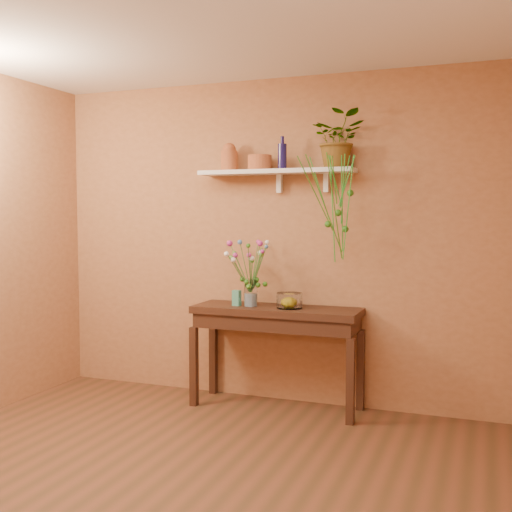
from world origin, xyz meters
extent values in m
plane|color=brown|center=(0.00, 0.00, 0.00)|extent=(4.00, 4.00, 0.00)
plane|color=silver|center=(0.00, 0.00, 2.70)|extent=(4.00, 4.00, 0.00)
cube|color=#AA7349|center=(0.00, 2.00, 1.35)|extent=(4.00, 0.04, 2.70)
cube|color=#3B1F13|center=(0.10, 1.76, 0.80)|extent=(1.36, 0.44, 0.06)
cube|color=#3B1F13|center=(0.10, 1.76, 0.71)|extent=(1.31, 0.40, 0.12)
cube|color=#3B1F13|center=(-0.55, 1.57, 0.33)|extent=(0.06, 0.06, 0.65)
cube|color=#3B1F13|center=(0.75, 1.57, 0.33)|extent=(0.06, 0.06, 0.65)
cube|color=#3B1F13|center=(-0.55, 1.95, 0.33)|extent=(0.06, 0.06, 0.65)
cube|color=#3B1F13|center=(0.75, 1.95, 0.33)|extent=(0.06, 0.06, 0.65)
cube|color=white|center=(0.05, 1.87, 1.92)|extent=(1.30, 0.24, 0.04)
cube|color=white|center=(0.05, 1.97, 1.83)|extent=(0.04, 0.05, 0.15)
cube|color=white|center=(0.45, 1.97, 1.83)|extent=(0.04, 0.05, 0.15)
cylinder|color=#AE5735|center=(-0.36, 1.87, 2.02)|extent=(0.18, 0.18, 0.17)
sphere|color=#AE5735|center=(-0.36, 1.87, 2.11)|extent=(0.11, 0.11, 0.11)
cylinder|color=#AE5735|center=(-0.08, 1.85, 2.00)|extent=(0.24, 0.24, 0.12)
cylinder|color=#161145|center=(0.11, 1.85, 2.04)|extent=(0.08, 0.08, 0.20)
cylinder|color=#161145|center=(0.11, 1.85, 2.17)|extent=(0.03, 0.03, 0.06)
imported|color=#2F6D18|center=(0.56, 1.90, 2.16)|extent=(0.44, 0.40, 0.45)
cylinder|color=#2F6D18|center=(0.60, 1.64, 1.62)|extent=(0.03, 0.41, 0.79)
cylinder|color=green|center=(0.65, 1.71, 1.76)|extent=(0.08, 0.22, 0.52)
cylinder|color=green|center=(0.65, 1.76, 1.82)|extent=(0.09, 0.05, 0.40)
cylinder|color=#2F6D18|center=(0.57, 1.74, 1.84)|extent=(0.03, 0.08, 0.37)
cylinder|color=green|center=(0.67, 1.75, 1.83)|extent=(0.14, 0.04, 0.39)
cylinder|color=green|center=(0.63, 1.77, 1.65)|extent=(0.03, 0.16, 0.73)
cylinder|color=#2F6D18|center=(0.51, 1.67, 1.65)|extent=(0.22, 0.29, 0.75)
cylinder|color=green|center=(0.58, 1.73, 1.82)|extent=(0.08, 0.19, 0.40)
cylinder|color=green|center=(0.44, 1.79, 1.78)|extent=(0.14, 0.10, 0.49)
cylinder|color=#2F6D18|center=(0.42, 1.73, 1.73)|extent=(0.24, 0.23, 0.58)
cylinder|color=green|center=(0.56, 1.73, 1.61)|extent=(0.02, 0.13, 0.82)
cylinder|color=green|center=(0.68, 1.73, 1.62)|extent=(0.10, 0.10, 0.80)
sphere|color=#2F6D18|center=(0.52, 1.76, 1.50)|extent=(0.05, 0.05, 0.05)
sphere|color=#2F6D18|center=(0.69, 1.74, 1.74)|extent=(0.05, 0.05, 0.05)
sphere|color=#2F6D18|center=(0.65, 1.77, 1.46)|extent=(0.05, 0.05, 0.05)
sphere|color=#2F6D18|center=(0.61, 1.70, 1.58)|extent=(0.05, 0.05, 0.05)
cylinder|color=white|center=(-0.11, 1.73, 0.94)|extent=(0.11, 0.11, 0.22)
cylinder|color=silver|center=(-0.11, 1.73, 0.88)|extent=(0.10, 0.10, 0.11)
cylinder|color=#386B28|center=(-0.11, 1.69, 1.10)|extent=(0.02, 0.08, 0.31)
sphere|color=#B62E8D|center=(-0.10, 1.66, 1.25)|extent=(0.04, 0.04, 0.04)
cylinder|color=#386B28|center=(-0.09, 1.63, 1.14)|extent=(0.06, 0.20, 0.39)
sphere|color=#2F6D18|center=(-0.06, 1.54, 1.33)|extent=(0.04, 0.04, 0.04)
cylinder|color=#386B28|center=(-0.10, 1.70, 1.08)|extent=(0.04, 0.06, 0.28)
sphere|color=white|center=(-0.08, 1.68, 1.22)|extent=(0.04, 0.04, 0.04)
cylinder|color=#386B28|center=(-0.05, 1.69, 1.11)|extent=(0.13, 0.08, 0.34)
sphere|color=#B62E8D|center=(0.01, 1.66, 1.28)|extent=(0.03, 0.03, 0.03)
cylinder|color=#386B28|center=(-0.06, 1.72, 1.10)|extent=(0.11, 0.03, 0.31)
sphere|color=#5D9038|center=(-0.01, 1.71, 1.25)|extent=(0.04, 0.04, 0.04)
cylinder|color=#386B28|center=(-0.07, 1.73, 1.14)|extent=(0.09, 0.01, 0.40)
sphere|color=#B62E8D|center=(-0.03, 1.73, 1.34)|extent=(0.05, 0.05, 0.05)
cylinder|color=#386B28|center=(-0.07, 1.74, 1.11)|extent=(0.09, 0.03, 0.34)
sphere|color=#5D9038|center=(-0.03, 1.75, 1.28)|extent=(0.03, 0.03, 0.03)
cylinder|color=#386B28|center=(-0.06, 1.78, 1.13)|extent=(0.10, 0.11, 0.37)
sphere|color=#4775B4|center=(-0.01, 1.83, 1.31)|extent=(0.03, 0.03, 0.03)
cylinder|color=#386B28|center=(-0.09, 1.78, 1.10)|extent=(0.05, 0.10, 0.32)
sphere|color=white|center=(-0.07, 1.83, 1.26)|extent=(0.05, 0.05, 0.05)
cylinder|color=#386B28|center=(-0.07, 1.81, 1.14)|extent=(0.09, 0.16, 0.41)
sphere|color=white|center=(-0.03, 1.88, 1.34)|extent=(0.04, 0.04, 0.04)
cylinder|color=#386B28|center=(-0.12, 1.82, 1.14)|extent=(0.01, 0.19, 0.40)
sphere|color=#B62E8D|center=(-0.12, 1.91, 1.34)|extent=(0.04, 0.04, 0.04)
cylinder|color=#386B28|center=(-0.13, 1.78, 1.06)|extent=(0.03, 0.11, 0.25)
sphere|color=#2F6D18|center=(-0.14, 1.84, 1.19)|extent=(0.03, 0.03, 0.03)
cylinder|color=#386B28|center=(-0.14, 1.80, 1.07)|extent=(0.06, 0.15, 0.27)
sphere|color=white|center=(-0.17, 1.87, 1.20)|extent=(0.03, 0.03, 0.03)
cylinder|color=#386B28|center=(-0.23, 1.78, 1.14)|extent=(0.24, 0.12, 0.39)
sphere|color=#B62E8D|center=(-0.35, 1.84, 1.33)|extent=(0.05, 0.05, 0.05)
cylinder|color=#386B28|center=(-0.20, 1.76, 1.10)|extent=(0.18, 0.08, 0.31)
sphere|color=#5D9038|center=(-0.28, 1.80, 1.25)|extent=(0.04, 0.04, 0.04)
cylinder|color=#386B28|center=(-0.18, 1.73, 1.09)|extent=(0.15, 0.02, 0.30)
sphere|color=#B62E8D|center=(-0.25, 1.74, 1.24)|extent=(0.04, 0.04, 0.04)
cylinder|color=#386B28|center=(-0.19, 1.70, 1.08)|extent=(0.16, 0.06, 0.28)
sphere|color=#5D9038|center=(-0.26, 1.68, 1.22)|extent=(0.04, 0.04, 0.04)
cylinder|color=#386B28|center=(-0.15, 1.69, 1.15)|extent=(0.07, 0.08, 0.41)
sphere|color=#4775B4|center=(-0.18, 1.66, 1.35)|extent=(0.04, 0.04, 0.04)
cylinder|color=#386B28|center=(-0.18, 1.63, 1.10)|extent=(0.12, 0.20, 0.33)
sphere|color=white|center=(-0.24, 1.53, 1.26)|extent=(0.04, 0.04, 0.04)
cylinder|color=#386B28|center=(-0.16, 1.65, 1.08)|extent=(0.09, 0.16, 0.28)
sphere|color=white|center=(-0.20, 1.58, 1.21)|extent=(0.04, 0.04, 0.04)
sphere|color=#2F6D18|center=(-0.01, 1.77, 1.01)|extent=(0.04, 0.04, 0.04)
sphere|color=#2F6D18|center=(-0.05, 1.73, 1.00)|extent=(0.04, 0.04, 0.04)
sphere|color=#2F6D18|center=(-0.13, 1.68, 1.03)|extent=(0.04, 0.04, 0.04)
sphere|color=#2F6D18|center=(-0.08, 1.59, 1.00)|extent=(0.04, 0.04, 0.04)
sphere|color=#2F6D18|center=(-0.22, 1.82, 1.04)|extent=(0.04, 0.04, 0.04)
sphere|color=#2F6D18|center=(-0.07, 1.74, 1.04)|extent=(0.04, 0.04, 0.04)
cylinder|color=white|center=(0.21, 1.74, 0.89)|extent=(0.20, 0.20, 0.12)
cylinder|color=white|center=(0.21, 1.74, 0.83)|extent=(0.20, 0.20, 0.01)
sphere|color=gold|center=(0.21, 1.74, 0.87)|extent=(0.09, 0.09, 0.09)
cube|color=#346B83|center=(-0.23, 1.71, 0.89)|extent=(0.07, 0.06, 0.13)
camera|label=1|loc=(1.71, -2.95, 1.57)|focal=43.60mm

